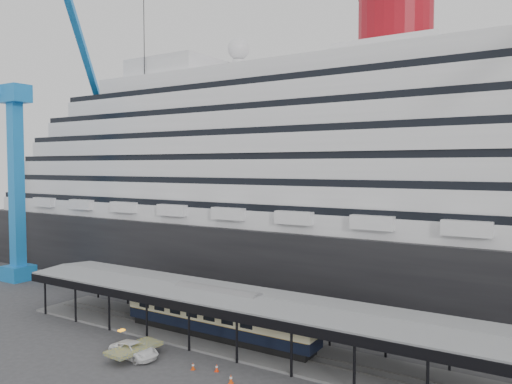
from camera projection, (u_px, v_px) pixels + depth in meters
ground at (207, 359)px, 47.46m from camera, size 200.00×200.00×0.00m
cruise_ship at (340, 166)px, 73.51m from camera, size 130.00×30.00×43.90m
platform_canopy at (236, 321)px, 51.56m from camera, size 56.00×9.18×5.30m
crane_blue at (23, 156)px, 79.41m from camera, size 22.63×19.19×47.60m
port_truck at (134, 350)px, 47.91m from camera, size 5.38×2.77×1.45m
pullman_carriage at (218, 314)px, 52.81m from camera, size 23.12×3.24×22.69m
traffic_cone_left at (193, 366)px, 45.06m from camera, size 0.45×0.45×0.69m
traffic_cone_mid at (217, 368)px, 44.67m from camera, size 0.48×0.48×0.70m
traffic_cone_right at (231, 379)px, 42.23m from camera, size 0.50×0.50×0.78m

